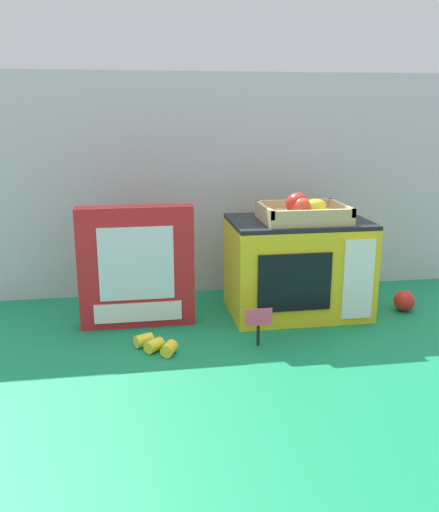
% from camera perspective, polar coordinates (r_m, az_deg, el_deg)
% --- Properties ---
extents(ground_plane, '(1.70, 1.70, 0.00)m').
position_cam_1_polar(ground_plane, '(1.60, 2.10, -6.75)').
color(ground_plane, '#147A4C').
rests_on(ground_plane, ground).
extents(display_back_panel, '(1.61, 0.03, 0.70)m').
position_cam_1_polar(display_back_panel, '(1.80, 0.28, 7.31)').
color(display_back_panel, '#B7BABF').
rests_on(display_back_panel, ground).
extents(toy_microwave, '(0.40, 0.27, 0.28)m').
position_cam_1_polar(toy_microwave, '(1.65, 8.03, -1.07)').
color(toy_microwave, yellow).
rests_on(toy_microwave, ground).
extents(food_groups_crate, '(0.24, 0.19, 0.09)m').
position_cam_1_polar(food_groups_crate, '(1.58, 8.62, 4.46)').
color(food_groups_crate, tan).
rests_on(food_groups_crate, toy_microwave).
extents(cookie_set_box, '(0.32, 0.06, 0.34)m').
position_cam_1_polar(cookie_set_box, '(1.54, -8.58, -1.15)').
color(cookie_set_box, red).
rests_on(cookie_set_box, ground).
extents(price_sign, '(0.07, 0.01, 0.10)m').
position_cam_1_polar(price_sign, '(1.42, 4.05, -6.72)').
color(price_sign, black).
rests_on(price_sign, ground).
extents(loose_toy_banana, '(0.11, 0.11, 0.03)m').
position_cam_1_polar(loose_toy_banana, '(1.42, -6.61, -9.09)').
color(loose_toy_banana, yellow).
rests_on(loose_toy_banana, ground).
extents(loose_toy_apple, '(0.06, 0.06, 0.06)m').
position_cam_1_polar(loose_toy_apple, '(1.76, 18.53, -4.42)').
color(loose_toy_apple, red).
rests_on(loose_toy_apple, ground).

